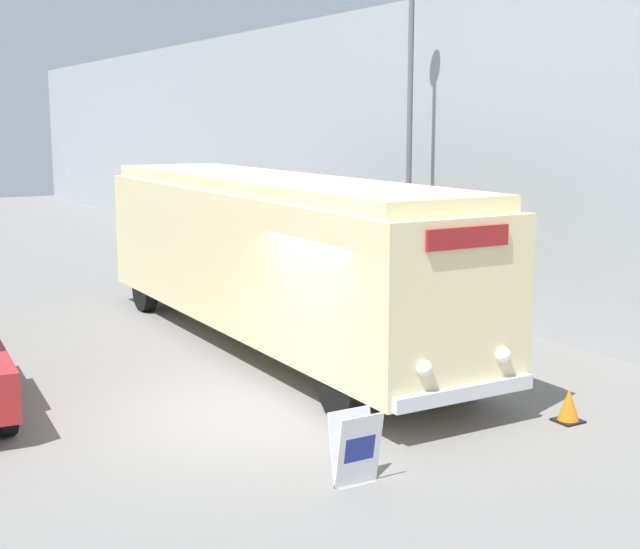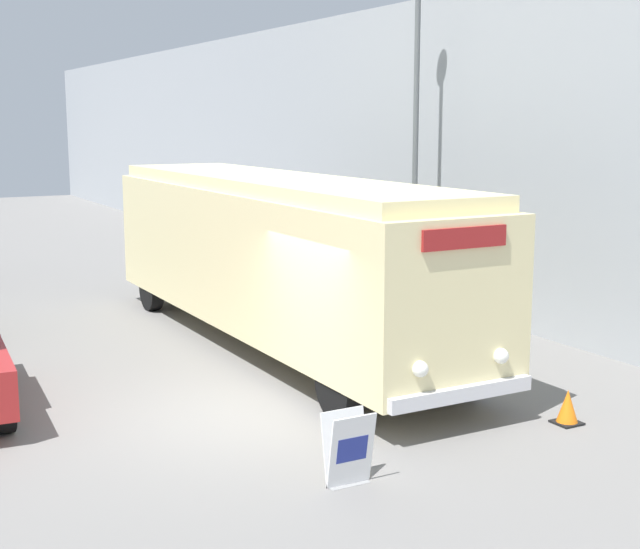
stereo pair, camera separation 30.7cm
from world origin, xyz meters
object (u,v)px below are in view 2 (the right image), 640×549
sign_board (348,450)px  traffic_cone (568,407)px  streetlamp (416,100)px  vintage_bus (276,251)px

sign_board → traffic_cone: size_ratio=1.77×
streetlamp → vintage_bus: bearing=-163.3°
sign_board → traffic_cone: (3.76, 0.33, -0.18)m
streetlamp → traffic_cone: bearing=-108.0°
vintage_bus → traffic_cone: 6.36m
vintage_bus → streetlamp: size_ratio=1.56×
sign_board → traffic_cone: sign_board is taller
vintage_bus → traffic_cone: size_ratio=22.98×
streetlamp → traffic_cone: size_ratio=14.73×
sign_board → traffic_cone: 3.78m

